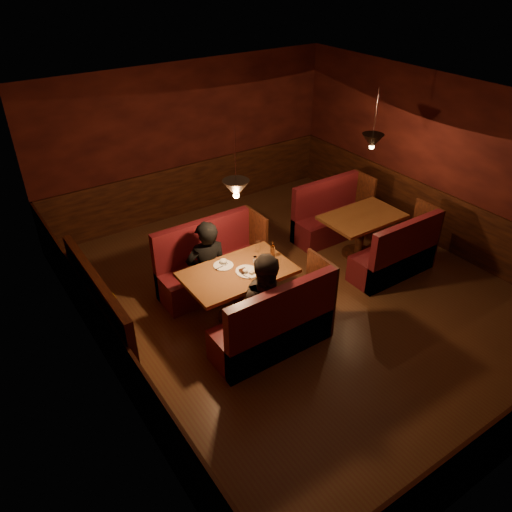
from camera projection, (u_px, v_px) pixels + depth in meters
room at (287, 241)px, 7.08m from camera, size 6.02×7.02×2.92m
main_table at (239, 282)px, 6.96m from camera, size 1.52×0.92×1.06m
main_bench_far at (211, 269)px, 7.71m from camera, size 1.67×0.60×1.14m
main_bench_near at (276, 329)px, 6.51m from camera, size 1.67×0.60×1.14m
second_table at (361, 226)px, 8.45m from camera, size 1.35×0.86×0.76m
second_bench_far at (330, 219)px, 9.14m from camera, size 1.49×0.56×1.06m
second_bench_near at (397, 258)px, 8.02m from camera, size 1.49×0.56×1.06m
diner_a at (206, 254)px, 7.13m from camera, size 0.70×0.53×1.73m
diner_b at (269, 292)px, 6.35m from camera, size 0.95×0.79×1.74m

